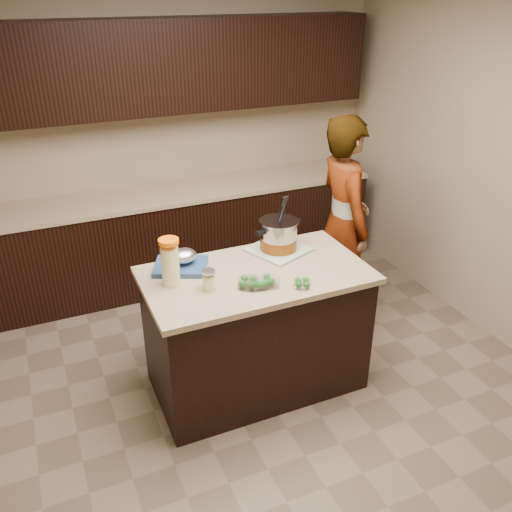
{
  "coord_description": "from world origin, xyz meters",
  "views": [
    {
      "loc": [
        -1.23,
        -2.81,
        2.59
      ],
      "look_at": [
        0.0,
        0.0,
        1.02
      ],
      "focal_mm": 38.0,
      "sensor_mm": 36.0,
      "label": 1
    }
  ],
  "objects_px": {
    "stock_pot": "(279,237)",
    "lemonade_pitcher": "(170,264)",
    "island": "(256,330)",
    "person": "(343,224)"
  },
  "relations": [
    {
      "from": "lemonade_pitcher",
      "to": "person",
      "type": "height_order",
      "value": "person"
    },
    {
      "from": "island",
      "to": "lemonade_pitcher",
      "type": "relative_size",
      "value": 4.82
    },
    {
      "from": "stock_pot",
      "to": "lemonade_pitcher",
      "type": "distance_m",
      "value": 0.82
    },
    {
      "from": "stock_pot",
      "to": "lemonade_pitcher",
      "type": "xyz_separation_m",
      "value": [
        -0.81,
        -0.15,
        0.03
      ]
    },
    {
      "from": "stock_pot",
      "to": "person",
      "type": "distance_m",
      "value": 0.78
    },
    {
      "from": "island",
      "to": "person",
      "type": "relative_size",
      "value": 0.84
    },
    {
      "from": "island",
      "to": "lemonade_pitcher",
      "type": "xyz_separation_m",
      "value": [
        -0.54,
        0.08,
        0.59
      ]
    },
    {
      "from": "stock_pot",
      "to": "lemonade_pitcher",
      "type": "relative_size",
      "value": 1.26
    },
    {
      "from": "lemonade_pitcher",
      "to": "stock_pot",
      "type": "bearing_deg",
      "value": 10.49
    },
    {
      "from": "stock_pot",
      "to": "person",
      "type": "height_order",
      "value": "person"
    }
  ]
}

